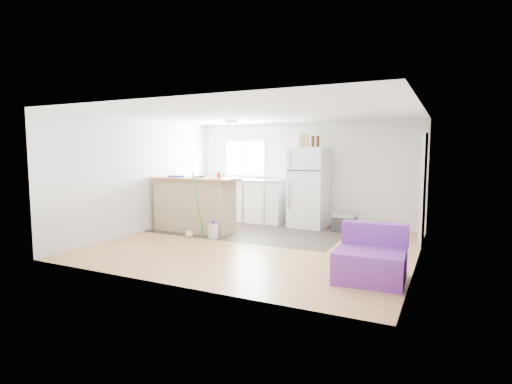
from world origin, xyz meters
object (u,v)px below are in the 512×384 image
mop (191,226)px  blue_tray (176,176)px  cleaner_jug (213,231)px  bottle_right (318,141)px  purple_seat (371,260)px  bottle_left (313,141)px  red_cup (219,175)px  cardboard_box (304,140)px  peninsula (195,204)px  refrigerator (309,187)px  kitchen_cabinets (239,199)px  cooler (344,223)px

mop → blue_tray: (-0.73, 0.49, 0.95)m
cleaner_jug → bottle_right: (1.51, 1.96, 1.79)m
purple_seat → bottle_left: bottle_left is taller
bottle_right → mop: bearing=-133.4°
red_cup → cardboard_box: 2.12m
peninsula → mop: (0.32, -0.57, -0.36)m
purple_seat → bottle_right: size_ratio=3.69×
cleaner_jug → refrigerator: bearing=71.6°
refrigerator → blue_tray: size_ratio=6.05×
refrigerator → purple_seat: 3.83m
blue_tray → refrigerator: bearing=33.3°
purple_seat → cardboard_box: bearing=121.1°
mop → cardboard_box: cardboard_box is taller
refrigerator → cardboard_box: bearing=-146.9°
bottle_left → blue_tray: bearing=-148.8°
kitchen_cabinets → bottle_left: (1.92, -0.10, 1.41)m
refrigerator → mop: refrigerator is taller
red_cup → blue_tray: bearing=-175.5°
peninsula → cardboard_box: 2.81m
mop → red_cup: 1.19m
kitchen_cabinets → purple_seat: size_ratio=2.58×
refrigerator → kitchen_cabinets: bearing=-179.7°
blue_tray → cardboard_box: bearing=33.3°
red_cup → bottle_right: (1.65, 1.50, 0.71)m
peninsula → purple_seat: peninsula is taller
cleaner_jug → red_cup: 1.18m
kitchen_cabinets → cooler: 2.72m
peninsula → cardboard_box: cardboard_box is taller
red_cup → bottle_right: bearing=42.2°
mop → bottle_left: 3.24m
red_cup → purple_seat: bearing=-26.2°
purple_seat → cleaner_jug: bearing=157.4°
red_cup → bottle_right: bottle_right is taller
cooler → bottle_right: size_ratio=2.02×
cooler → cleaner_jug: 2.83m
cooler → purple_seat: 3.24m
kitchen_cabinets → bottle_left: bottle_left is taller
refrigerator → bottle_left: bottle_left is taller
kitchen_cabinets → cardboard_box: size_ratio=7.93×
kitchen_cabinets → peninsula: kitchen_cabinets is taller
blue_tray → bottle_right: 3.20m
cleaner_jug → bottle_right: bearing=67.0°
refrigerator → cooler: 1.14m
cleaner_jug → mop: size_ratio=0.26×
peninsula → bottle_right: bottle_right is taller
blue_tray → bottle_left: bottle_left is taller
cooler → cleaner_jug: cooler is taller
peninsula → cleaner_jug: (0.76, -0.47, -0.44)m
cooler → cardboard_box: (-0.97, 0.12, 1.77)m
red_cup → blue_tray: size_ratio=0.40×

